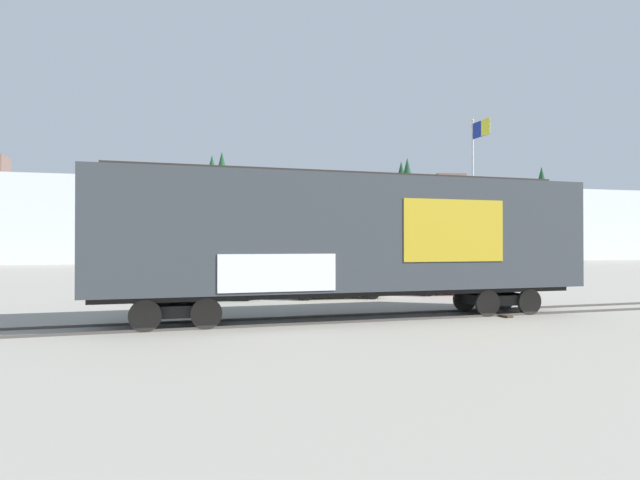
# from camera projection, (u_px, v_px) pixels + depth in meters

# --- Properties ---
(ground_plane) EXTENTS (260.00, 260.00, 0.00)m
(ground_plane) POSITION_uv_depth(u_px,v_px,m) (379.00, 318.00, 17.10)
(ground_plane) COLOR gray
(track) EXTENTS (60.01, 4.87, 0.08)m
(track) POSITION_uv_depth(u_px,v_px,m) (374.00, 317.00, 17.10)
(track) COLOR #4C4742
(track) RESTS_ON ground_plane
(freight_car) EXTENTS (16.42, 3.57, 4.91)m
(freight_car) POSITION_uv_depth(u_px,v_px,m) (351.00, 236.00, 16.90)
(freight_car) COLOR #33383D
(freight_car) RESTS_ON ground_plane
(flagpole) EXTENTS (0.25, 1.68, 9.80)m
(flagpole) POSITION_uv_depth(u_px,v_px,m) (476.00, 178.00, 29.25)
(flagpole) COLOR silver
(flagpole) RESTS_ON ground_plane
(hillside) EXTENTS (153.25, 41.43, 16.24)m
(hillside) POSITION_uv_depth(u_px,v_px,m) (234.00, 226.00, 88.97)
(hillside) COLOR silver
(hillside) RESTS_ON ground_plane
(parked_car_green) EXTENTS (4.72, 2.39, 1.58)m
(parked_car_green) POSITION_uv_depth(u_px,v_px,m) (206.00, 282.00, 22.63)
(parked_car_green) COLOR #1E5933
(parked_car_green) RESTS_ON ground_plane
(parked_car_tan) EXTENTS (4.58, 2.21, 1.63)m
(parked_car_tan) POSITION_uv_depth(u_px,v_px,m) (336.00, 280.00, 23.73)
(parked_car_tan) COLOR #9E8966
(parked_car_tan) RESTS_ON ground_plane
(parked_car_red) EXTENTS (4.34, 2.17, 1.61)m
(parked_car_red) POSITION_uv_depth(u_px,v_px,m) (449.00, 278.00, 25.43)
(parked_car_red) COLOR #B21E1E
(parked_car_red) RESTS_ON ground_plane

